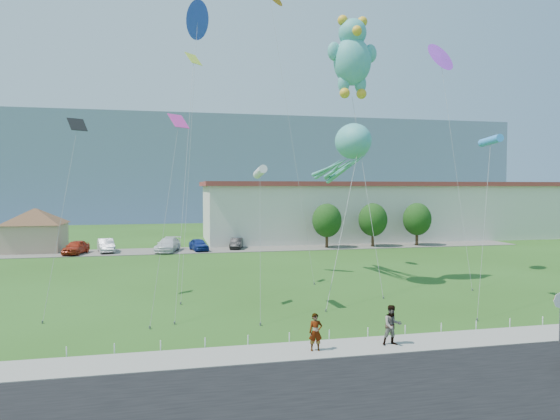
# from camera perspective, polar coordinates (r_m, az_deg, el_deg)

# --- Properties ---
(ground) EXTENTS (160.00, 160.00, 0.00)m
(ground) POSITION_cam_1_polar(r_m,az_deg,el_deg) (26.70, 6.88, -13.60)
(ground) COLOR #264D15
(ground) RESTS_ON ground
(road) EXTENTS (80.00, 8.00, 0.06)m
(road) POSITION_cam_1_polar(r_m,az_deg,el_deg) (19.71, 14.94, -19.57)
(road) COLOR black
(road) RESTS_ON ground
(sidewalk) EXTENTS (80.00, 2.50, 0.10)m
(sidewalk) POSITION_cam_1_polar(r_m,az_deg,el_deg) (24.21, 9.08, -15.20)
(sidewalk) COLOR gray
(sidewalk) RESTS_ON ground
(parking_strip) EXTENTS (70.00, 6.00, 0.06)m
(parking_strip) POSITION_cam_1_polar(r_m,az_deg,el_deg) (60.27, -4.06, -4.46)
(parking_strip) COLOR #59544C
(parking_strip) RESTS_ON ground
(hill_ridge) EXTENTS (160.00, 50.00, 25.00)m
(hill_ridge) POSITION_cam_1_polar(r_m,az_deg,el_deg) (144.56, -8.83, 4.59)
(hill_ridge) COLOR slate
(hill_ridge) RESTS_ON ground
(pavilion) EXTENTS (9.20, 9.20, 5.00)m
(pavilion) POSITION_cam_1_polar(r_m,az_deg,el_deg) (64.31, -26.16, -1.60)
(pavilion) COLOR tan
(pavilion) RESTS_ON ground
(warehouse) EXTENTS (61.00, 15.00, 8.20)m
(warehouse) POSITION_cam_1_polar(r_m,az_deg,el_deg) (76.47, 14.60, 0.04)
(warehouse) COLOR beige
(warehouse) RESTS_ON ground
(rope_fence) EXTENTS (26.05, 0.05, 0.50)m
(rope_fence) POSITION_cam_1_polar(r_m,az_deg,el_deg) (25.45, 7.86, -13.83)
(rope_fence) COLOR white
(rope_fence) RESTS_ON ground
(tree_near) EXTENTS (3.60, 3.60, 5.47)m
(tree_near) POSITION_cam_1_polar(r_m,az_deg,el_deg) (61.20, 5.38, -1.20)
(tree_near) COLOR #3F2B19
(tree_near) RESTS_ON ground
(tree_mid) EXTENTS (3.60, 3.60, 5.47)m
(tree_mid) POSITION_cam_1_polar(r_m,az_deg,el_deg) (63.26, 10.57, -1.11)
(tree_mid) COLOR #3F2B19
(tree_mid) RESTS_ON ground
(tree_far) EXTENTS (3.60, 3.60, 5.47)m
(tree_far) POSITION_cam_1_polar(r_m,az_deg,el_deg) (65.80, 15.40, -1.01)
(tree_far) COLOR #3F2B19
(tree_far) RESTS_ON ground
(pedestrian_left) EXTENTS (0.65, 0.46, 1.69)m
(pedestrian_left) POSITION_cam_1_polar(r_m,az_deg,el_deg) (23.10, 4.09, -13.74)
(pedestrian_left) COLOR gray
(pedestrian_left) RESTS_ON sidewalk
(pedestrian_right) EXTENTS (0.94, 0.75, 1.87)m
(pedestrian_right) POSITION_cam_1_polar(r_m,az_deg,el_deg) (24.35, 12.71, -12.71)
(pedestrian_right) COLOR gray
(pedestrian_right) RESTS_ON sidewalk
(parked_car_red) EXTENTS (2.67, 4.71, 1.51)m
(parked_car_red) POSITION_cam_1_polar(r_m,az_deg,el_deg) (59.74, -22.30, -3.95)
(parked_car_red) COLOR #A82B14
(parked_car_red) RESTS_ON parking_strip
(parked_car_silver) EXTENTS (2.56, 4.84, 1.52)m
(parked_car_silver) POSITION_cam_1_polar(r_m,az_deg,el_deg) (60.33, -19.27, -3.84)
(parked_car_silver) COLOR #B0AEB5
(parked_car_silver) RESTS_ON parking_strip
(parked_car_white) EXTENTS (3.34, 5.65, 1.54)m
(parked_car_white) POSITION_cam_1_polar(r_m,az_deg,el_deg) (58.90, -12.70, -3.90)
(parked_car_white) COLOR silver
(parked_car_white) RESTS_ON parking_strip
(parked_car_blue) EXTENTS (2.45, 4.30, 1.38)m
(parked_car_blue) POSITION_cam_1_polar(r_m,az_deg,el_deg) (59.18, -9.28, -3.91)
(parked_car_blue) COLOR navy
(parked_car_blue) RESTS_ON parking_strip
(parked_car_black) EXTENTS (2.14, 3.99, 1.25)m
(parked_car_black) POSITION_cam_1_polar(r_m,az_deg,el_deg) (60.61, -5.00, -3.80)
(parked_car_black) COLOR black
(parked_car_black) RESTS_ON parking_strip
(octopus_kite) EXTENTS (5.71, 14.03, 12.21)m
(octopus_kite) POSITION_cam_1_polar(r_m,az_deg,el_deg) (39.13, 7.68, 6.51)
(octopus_kite) COLOR teal
(octopus_kite) RESTS_ON ground
(teddy_bear_kite) EXTENTS (3.86, 6.38, 20.25)m
(teddy_bear_kite) POSITION_cam_1_polar(r_m,az_deg,el_deg) (39.48, 8.27, 17.11)
(teddy_bear_kite) COLOR teal
(teddy_bear_kite) RESTS_ON ground
(small_kite_orange) EXTENTS (3.17, 7.30, 24.96)m
(small_kite_orange) POSITION_cam_1_polar(r_m,az_deg,el_deg) (46.45, -1.09, 22.87)
(small_kite_orange) COLOR orange
(small_kite_orange) RESTS_ON ground
(small_kite_yellow) EXTENTS (2.21, 10.04, 17.08)m
(small_kite_yellow) POSITION_cam_1_polar(r_m,az_deg,el_deg) (36.01, -10.10, 13.47)
(small_kite_yellow) COLOR #C3E134
(small_kite_yellow) RESTS_ON ground
(small_kite_purple) EXTENTS (1.99, 7.40, 19.07)m
(small_kite_purple) POSITION_cam_1_polar(r_m,az_deg,el_deg) (45.45, 17.95, 15.82)
(small_kite_purple) COLOR purple
(small_kite_purple) RESTS_ON ground
(small_kite_cyan) EXTENTS (3.58, 4.97, 10.85)m
(small_kite_cyan) POSITION_cam_1_polar(r_m,az_deg,el_deg) (34.58, 22.92, 7.18)
(small_kite_cyan) COLOR #338DE8
(small_kite_cyan) RESTS_ON ground
(small_kite_white) EXTENTS (0.87, 4.51, 8.80)m
(small_kite_white) POSITION_cam_1_polar(r_m,az_deg,el_deg) (29.88, -2.30, 4.26)
(small_kite_white) COLOR white
(small_kite_white) RESTS_ON ground
(small_kite_pink) EXTENTS (2.32, 4.36, 11.81)m
(small_kite_pink) POSITION_cam_1_polar(r_m,az_deg,el_deg) (30.10, -11.85, 7.64)
(small_kite_pink) COLOR #E933A0
(small_kite_pink) RESTS_ON ground
(small_kite_blue) EXTENTS (2.57, 9.48, 21.39)m
(small_kite_blue) POSITION_cam_1_polar(r_m,az_deg,el_deg) (42.43, -9.46, 19.96)
(small_kite_blue) COLOR blue
(small_kite_blue) RESTS_ON ground
(small_kite_black) EXTENTS (1.66, 6.56, 11.98)m
(small_kite_black) POSITION_cam_1_polar(r_m,az_deg,el_deg) (34.89, -22.50, 6.97)
(small_kite_black) COLOR black
(small_kite_black) RESTS_ON ground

